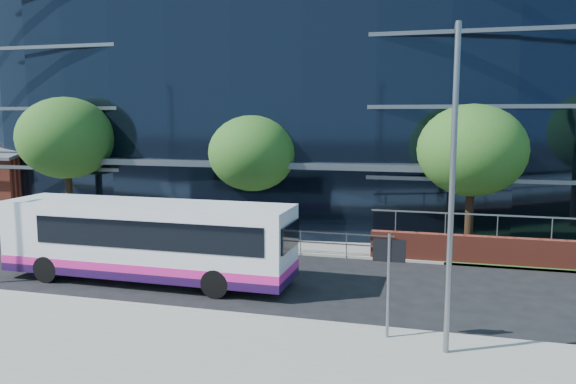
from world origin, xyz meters
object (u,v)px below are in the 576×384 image
(streetlight_east, at_px, (452,181))
(tree_far_b, at_px, (253,153))
(tree_far_c, at_px, (472,151))
(tree_far_a, at_px, (66,138))
(city_bus, at_px, (150,240))
(street_sign, at_px, (389,264))

(streetlight_east, bearing_deg, tree_far_b, 127.63)
(tree_far_c, bearing_deg, tree_far_a, 180.00)
(tree_far_b, bearing_deg, streetlight_east, -52.37)
(tree_far_b, xyz_separation_m, city_bus, (-1.33, -7.73, -2.67))
(tree_far_b, height_order, city_bus, tree_far_b)
(tree_far_b, relative_size, city_bus, 0.56)
(tree_far_c, bearing_deg, streetlight_east, -95.11)
(streetlight_east, height_order, city_bus, streetlight_east)
(tree_far_a, height_order, streetlight_east, streetlight_east)
(tree_far_b, bearing_deg, tree_far_a, -177.14)
(street_sign, xyz_separation_m, streetlight_east, (1.50, -0.59, 2.29))
(tree_far_b, distance_m, city_bus, 8.28)
(tree_far_a, bearing_deg, tree_far_b, 2.86)
(street_sign, relative_size, city_bus, 0.26)
(city_bus, bearing_deg, tree_far_b, 80.70)
(tree_far_a, relative_size, streetlight_east, 0.87)
(tree_far_b, height_order, streetlight_east, streetlight_east)
(tree_far_a, distance_m, streetlight_east, 22.05)
(city_bus, bearing_deg, street_sign, -20.33)
(street_sign, bearing_deg, tree_far_c, 76.71)
(tree_far_a, xyz_separation_m, tree_far_b, (10.00, 0.50, -0.65))
(city_bus, bearing_deg, tree_far_c, 33.02)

